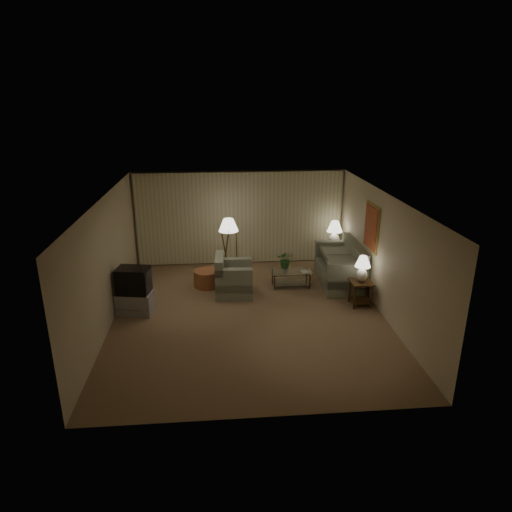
{
  "coord_description": "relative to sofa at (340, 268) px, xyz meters",
  "views": [
    {
      "loc": [
        -0.65,
        -9.26,
        4.69
      ],
      "look_at": [
        0.22,
        0.6,
        1.19
      ],
      "focal_mm": 32.0,
      "sensor_mm": 36.0,
      "label": 1
    }
  ],
  "objects": [
    {
      "name": "vase",
      "position": [
        -1.44,
        -0.1,
        0.05
      ],
      "size": [
        0.19,
        0.19,
        0.15
      ],
      "primitive_type": "imported",
      "rotation": [
        0.0,
        0.0,
        -0.37
      ],
      "color": "silver",
      "rests_on": "coffee_table"
    },
    {
      "name": "book",
      "position": [
        -1.04,
        -0.2,
        -0.01
      ],
      "size": [
        0.2,
        0.26,
        0.02
      ],
      "primitive_type": "imported",
      "rotation": [
        0.0,
        0.0,
        0.1
      ],
      "color": "olive",
      "rests_on": "coffee_table"
    },
    {
      "name": "tv_cabinet",
      "position": [
        -5.05,
        -1.3,
        -0.19
      ],
      "size": [
        0.96,
        0.76,
        0.5
      ],
      "primitive_type": "cube",
      "rotation": [
        0.0,
        0.0,
        -0.17
      ],
      "color": "#9E9EA0",
      "rests_on": "ground"
    },
    {
      "name": "ottoman",
      "position": [
        -3.46,
        0.1,
        -0.22
      ],
      "size": [
        0.76,
        0.76,
        0.43
      ],
      "primitive_type": "cylinder",
      "rotation": [
        0.0,
        0.0,
        -0.19
      ],
      "color": "#A36137",
      "rests_on": "ground"
    },
    {
      "name": "table_lamp_near",
      "position": [
        0.15,
        -1.35,
        0.53
      ],
      "size": [
        0.36,
        0.36,
        0.63
      ],
      "color": "white",
      "rests_on": "side_table_near"
    },
    {
      "name": "armchair",
      "position": [
        -2.78,
        -0.45,
        -0.04
      ],
      "size": [
        1.04,
        1.0,
        0.8
      ],
      "rotation": [
        0.0,
        0.0,
        1.52
      ],
      "color": "gray",
      "rests_on": "ground"
    },
    {
      "name": "floor_lamp",
      "position": [
        -2.86,
        0.75,
        0.41
      ],
      "size": [
        0.53,
        0.53,
        1.62
      ],
      "color": "#3B2210",
      "rests_on": "ground"
    },
    {
      "name": "sofa",
      "position": [
        0.0,
        0.0,
        0.0
      ],
      "size": [
        2.06,
        1.17,
        0.87
      ],
      "rotation": [
        0.0,
        0.0,
        -1.62
      ],
      "color": "gray",
      "rests_on": "ground"
    },
    {
      "name": "flowers",
      "position": [
        -1.44,
        -0.1,
        0.36
      ],
      "size": [
        0.46,
        0.41,
        0.46
      ],
      "primitive_type": "imported",
      "rotation": [
        0.0,
        0.0,
        -0.14
      ],
      "color": "#326E31",
      "rests_on": "vase"
    },
    {
      "name": "side_table_far",
      "position": [
        0.15,
        1.25,
        -0.03
      ],
      "size": [
        0.52,
        0.44,
        0.6
      ],
      "color": "#3B2210",
      "rests_on": "ground"
    },
    {
      "name": "coffee_table",
      "position": [
        -1.29,
        -0.1,
        -0.16
      ],
      "size": [
        1.04,
        0.57,
        0.41
      ],
      "color": "silver",
      "rests_on": "ground"
    },
    {
      "name": "ground",
      "position": [
        -2.5,
        -1.61,
        -0.44
      ],
      "size": [
        7.0,
        7.0,
        0.0
      ],
      "primitive_type": "plane",
      "color": "#8C684D",
      "rests_on": "ground"
    },
    {
      "name": "room_shell",
      "position": [
        -2.48,
        -0.11,
        1.31
      ],
      "size": [
        6.04,
        7.02,
        2.72
      ],
      "color": "beige",
      "rests_on": "ground"
    },
    {
      "name": "table_lamp_far",
      "position": [
        0.15,
        1.25,
        0.61
      ],
      "size": [
        0.44,
        0.44,
        0.75
      ],
      "color": "white",
      "rests_on": "side_table_far"
    },
    {
      "name": "crt_tv",
      "position": [
        -5.05,
        -1.3,
        0.36
      ],
      "size": [
        0.86,
        0.73,
        0.59
      ],
      "primitive_type": "cube",
      "rotation": [
        0.0,
        0.0,
        -0.17
      ],
      "color": "black",
      "rests_on": "tv_cabinet"
    },
    {
      "name": "side_table_near",
      "position": [
        0.15,
        -1.35,
        -0.03
      ],
      "size": [
        0.5,
        0.5,
        0.6
      ],
      "color": "#3B2210",
      "rests_on": "ground"
    }
  ]
}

